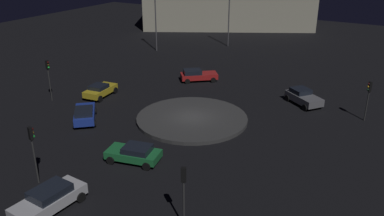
{
  "coord_description": "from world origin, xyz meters",
  "views": [
    {
      "loc": [
        29.81,
        17.09,
        15.44
      ],
      "look_at": [
        0.0,
        0.0,
        1.21
      ],
      "focal_mm": 37.71,
      "sensor_mm": 36.0,
      "label": 1
    }
  ],
  "objects": [
    {
      "name": "car_green",
      "position": [
        8.8,
        0.04,
        0.7
      ],
      "size": [
        2.77,
        4.34,
        1.32
      ],
      "rotation": [
        0.0,
        0.0,
        4.93
      ],
      "color": "#1E7238",
      "rests_on": "ground_plane"
    },
    {
      "name": "traffic_light_east",
      "position": [
        14.43,
        -3.94,
        3.01
      ],
      "size": [
        0.39,
        0.35,
        4.23
      ],
      "rotation": [
        0.0,
        0.0,
        2.88
      ],
      "color": "#2D2D2D",
      "rests_on": "ground_plane"
    },
    {
      "name": "roundabout_island",
      "position": [
        0.0,
        0.0,
        0.16
      ],
      "size": [
        10.34,
        10.34,
        0.33
      ],
      "primitive_type": "cylinder",
      "color": "#383838",
      "rests_on": "ground_plane"
    },
    {
      "name": "car_grey",
      "position": [
        -9.1,
        7.86,
        0.79
      ],
      "size": [
        3.9,
        4.32,
        1.53
      ],
      "rotation": [
        0.0,
        0.0,
        0.93
      ],
      "color": "slate",
      "rests_on": "ground_plane"
    },
    {
      "name": "ground_plane",
      "position": [
        0.0,
        0.0,
        0.0
      ],
      "size": [
        116.67,
        116.67,
        0.0
      ],
      "primitive_type": "plane",
      "color": "black"
    },
    {
      "name": "store_building",
      "position": [
        -42.25,
        -16.22,
        4.07
      ],
      "size": [
        24.6,
        33.07,
        8.14
      ],
      "rotation": [
        0.0,
        0.0,
        5.2
      ],
      "color": "#B7B299",
      "rests_on": "ground_plane"
    },
    {
      "name": "streetlamp_west",
      "position": [
        -27.89,
        -9.38,
        5.4
      ],
      "size": [
        0.46,
        0.46,
        8.89
      ],
      "color": "#4C4C51",
      "rests_on": "ground_plane"
    },
    {
      "name": "car_silver",
      "position": [
        16.18,
        -0.86,
        0.8
      ],
      "size": [
        4.71,
        2.36,
        1.52
      ],
      "rotation": [
        0.0,
        0.0,
        3.08
      ],
      "color": "silver",
      "rests_on": "ground_plane"
    },
    {
      "name": "car_red",
      "position": [
        -10.28,
        -5.14,
        0.73
      ],
      "size": [
        4.13,
        4.48,
        1.4
      ],
      "rotation": [
        0.0,
        0.0,
        2.26
      ],
      "color": "red",
      "rests_on": "ground_plane"
    },
    {
      "name": "car_yellow",
      "position": [
        -0.47,
        -11.61,
        0.73
      ],
      "size": [
        4.09,
        2.39,
        1.39
      ],
      "rotation": [
        0.0,
        0.0,
        3.25
      ],
      "color": "gold",
      "rests_on": "ground_plane"
    },
    {
      "name": "car_blue",
      "position": [
        5.2,
        -8.42,
        0.76
      ],
      "size": [
        4.28,
        4.07,
        1.44
      ],
      "rotation": [
        0.0,
        0.0,
        3.86
      ],
      "color": "#1E38A5",
      "rests_on": "ground_plane"
    },
    {
      "name": "traffic_light_south",
      "position": [
        2.95,
        -15.22,
        3.08
      ],
      "size": [
        0.34,
        0.38,
        4.33
      ],
      "rotation": [
        0.0,
        0.0,
        1.76
      ],
      "color": "#2D2D2D",
      "rests_on": "ground_plane"
    },
    {
      "name": "traffic_light_northeast",
      "position": [
        13.4,
        7.14,
        2.83
      ],
      "size": [
        0.4,
        0.37,
        3.97
      ],
      "rotation": [
        0.0,
        0.0,
        -2.65
      ],
      "color": "#2D2D2D",
      "rests_on": "ground_plane"
    },
    {
      "name": "traffic_light_northwest",
      "position": [
        -7.9,
        13.96,
        2.7
      ],
      "size": [
        0.37,
        0.4,
        3.78
      ],
      "rotation": [
        0.0,
        0.0,
        -1.06
      ],
      "color": "#2D2D2D",
      "rests_on": "ground_plane"
    },
    {
      "name": "streetlamp_southwest",
      "position": [
        -19.77,
        -17.55,
        6.66
      ],
      "size": [
        0.58,
        0.58,
        9.91
      ],
      "color": "#4C4C51",
      "rests_on": "ground_plane"
    }
  ]
}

